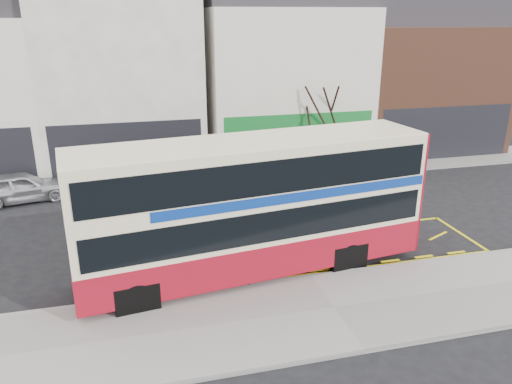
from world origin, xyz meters
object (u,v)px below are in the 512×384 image
object	(u,v)px
double_decker_bus	(254,205)
car_white	(378,168)
street_tree_right	(320,96)
car_silver	(21,187)
bus_stop_post	(250,226)
car_grey	(189,179)

from	to	relation	value
double_decker_bus	car_white	bearing A→B (deg)	35.49
street_tree_right	car_silver	bearing A→B (deg)	-175.23
double_decker_bus	car_silver	bearing A→B (deg)	126.22
car_white	street_tree_right	xyz separation A→B (m)	(-2.52, 2.19, 3.48)
bus_stop_post	double_decker_bus	bearing A→B (deg)	69.00
car_grey	street_tree_right	bearing A→B (deg)	-91.88
car_white	car_silver	bearing A→B (deg)	83.12
car_silver	street_tree_right	distance (m)	15.36
street_tree_right	bus_stop_post	bearing A→B (deg)	-120.13
bus_stop_post	car_silver	distance (m)	13.17
car_silver	car_white	distance (m)	17.47
bus_stop_post	car_grey	distance (m)	9.71
double_decker_bus	bus_stop_post	distance (m)	1.09
car_silver	car_white	world-z (taller)	car_silver
bus_stop_post	car_silver	xyz separation A→B (m)	(-8.34, 10.10, -1.43)
car_silver	car_white	size ratio (longest dim) A/B	0.98
car_silver	street_tree_right	bearing A→B (deg)	-97.73
car_silver	car_white	xyz separation A→B (m)	(17.45, -0.95, -0.09)
car_silver	car_grey	bearing A→B (deg)	-106.42
car_white	street_tree_right	bearing A→B (deg)	45.26
car_grey	car_white	bearing A→B (deg)	-107.98
car_white	bus_stop_post	bearing A→B (deg)	131.36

